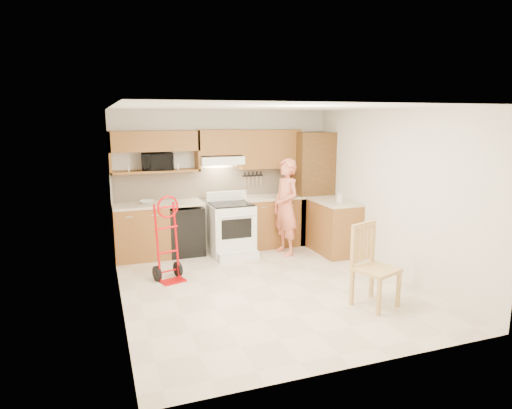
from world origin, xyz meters
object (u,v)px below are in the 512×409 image
range (232,225)px  person (286,207)px  microwave (157,161)px  hand_truck (169,243)px  dining_chair (376,266)px

range → person: size_ratio=0.64×
microwave → person: size_ratio=0.31×
range → hand_truck: bearing=-144.1°
microwave → person: 2.34m
microwave → range: microwave is taller
range → dining_chair: range is taller
person → dining_chair: bearing=-4.4°
microwave → range: size_ratio=0.49×
range → hand_truck: 1.52m
microwave → dining_chair: microwave is taller
microwave → hand_truck: (-0.06, -1.37, -1.06)m
microwave → dining_chair: 4.05m
hand_truck → dining_chair: bearing=-54.4°
person → dining_chair: (0.18, -2.44, -0.31)m
microwave → hand_truck: 1.74m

